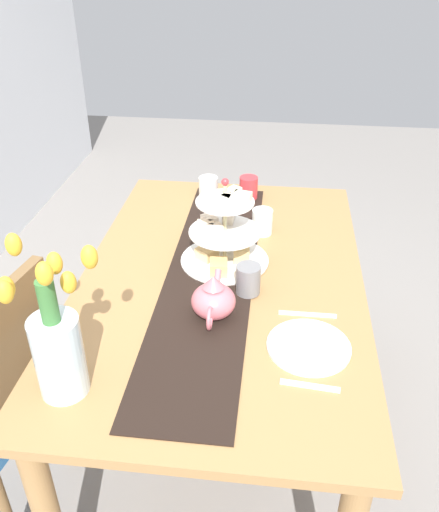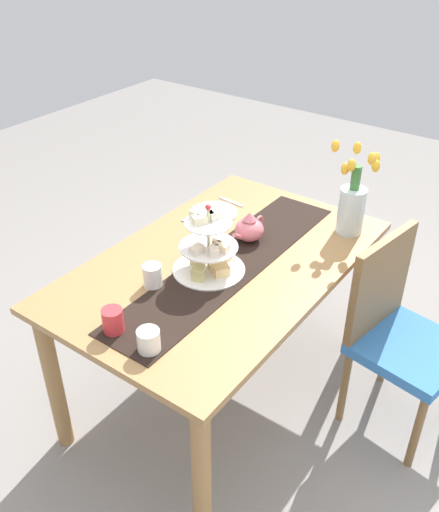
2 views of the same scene
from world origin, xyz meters
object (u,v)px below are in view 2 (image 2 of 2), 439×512
at_px(chair_left, 397,329).
at_px(dinner_plate_left, 214,213).
at_px(tulip_vase, 352,202).
at_px(fork_left, 231,202).
at_px(cream_jug, 149,341).
at_px(mug_grey, 216,236).
at_px(tiered_cake_stand, 209,251).
at_px(mug_orange, 113,321).
at_px(teapot, 249,229).
at_px(dining_table, 222,283).
at_px(mug_white_text, 152,276).
at_px(knife_left, 196,225).

xyz_separation_m(chair_left, dinner_plate_left, (0.03, -0.96, 0.27)).
relative_size(tulip_vase, fork_left, 2.81).
height_order(cream_jug, mug_grey, mug_grey).
distance_m(tiered_cake_stand, tulip_vase, 0.71).
distance_m(dinner_plate_left, mug_orange, 0.94).
distance_m(teapot, mug_grey, 0.16).
distance_m(dining_table, chair_left, 0.78).
relative_size(teapot, fork_left, 1.59).
xyz_separation_m(dining_table, chair_left, (-0.34, 0.69, -0.15)).
distance_m(tulip_vase, cream_jug, 1.16).
bearing_deg(mug_orange, mug_white_text, -166.08).
height_order(dining_table, tiered_cake_stand, tiered_cake_stand).
bearing_deg(mug_white_text, tulip_vase, 152.37).
bearing_deg(fork_left, dinner_plate_left, 0.00).
bearing_deg(tiered_cake_stand, dining_table, -177.79).
xyz_separation_m(dining_table, fork_left, (-0.46, -0.28, 0.12)).
relative_size(tiered_cake_stand, cream_jug, 3.58).
relative_size(tiered_cake_stand, dinner_plate_left, 1.32).
distance_m(chair_left, mug_orange, 1.23).
height_order(tiered_cake_stand, knife_left, tiered_cake_stand).
bearing_deg(cream_jug, mug_orange, -90.11).
relative_size(knife_left, mug_white_text, 1.79).
height_order(tulip_vase, mug_grey, tulip_vase).
bearing_deg(dinner_plate_left, knife_left, 0.00).
bearing_deg(tiered_cake_stand, tulip_vase, 152.88).
distance_m(dining_table, mug_grey, 0.21).
bearing_deg(mug_grey, fork_left, -154.26).
height_order(dining_table, chair_left, chair_left).
bearing_deg(dinner_plate_left, mug_grey, 37.88).
bearing_deg(fork_left, mug_grey, 25.74).
height_order(cream_jug, fork_left, cream_jug).
height_order(chair_left, mug_orange, chair_left).
bearing_deg(chair_left, cream_jug, -30.91).
distance_m(fork_left, mug_orange, 1.08).
distance_m(chair_left, tiered_cake_stand, 0.89).
height_order(fork_left, mug_orange, mug_orange).
xyz_separation_m(chair_left, mug_orange, (0.94, -0.73, 0.32)).
xyz_separation_m(teapot, mug_grey, (0.13, -0.09, -0.01)).
distance_m(teapot, cream_jug, 0.81).
height_order(chair_left, mug_grey, chair_left).
distance_m(chair_left, fork_left, 1.01).
bearing_deg(dinner_plate_left, mug_orange, 14.24).
height_order(cream_jug, mug_orange, mug_orange).
bearing_deg(dining_table, dinner_plate_left, -138.86).
height_order(dining_table, knife_left, knife_left).
bearing_deg(tulip_vase, dinner_plate_left, -69.60).
xyz_separation_m(teapot, knife_left, (0.04, -0.28, -0.06)).
relative_size(cream_jug, knife_left, 0.50).
xyz_separation_m(chair_left, tiered_cake_stand, (0.44, -0.68, 0.37)).
xyz_separation_m(tiered_cake_stand, mug_orange, (0.50, -0.05, -0.05)).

